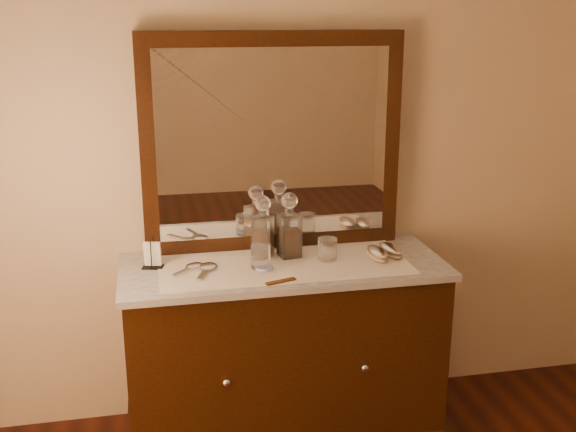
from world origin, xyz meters
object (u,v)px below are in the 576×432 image
object	(u,v)px
napkin_rack	(153,256)
decanter_left	(263,233)
mirror_frame	(273,143)
hand_mirror_inner	(207,268)
hand_mirror_outer	(192,267)
pin_dish	(265,268)
decanter_right	(289,232)
comb	(281,281)
brush_near	(377,254)
dresser_cabinet	(284,353)
brush_far	(391,250)

from	to	relation	value
napkin_rack	decanter_left	distance (m)	0.50
napkin_rack	mirror_frame	bearing A→B (deg)	17.34
hand_mirror_inner	napkin_rack	bearing A→B (deg)	159.60
mirror_frame	hand_mirror_outer	size ratio (longest dim) A/B	7.28
pin_dish	decanter_right	xyz separation A→B (m)	(0.14, 0.15, 0.11)
pin_dish	decanter_left	distance (m)	0.20
comb	napkin_rack	bearing A→B (deg)	133.62
decanter_right	brush_near	distance (m)	0.41
brush_near	dresser_cabinet	bearing A→B (deg)	175.44
mirror_frame	comb	distance (m)	0.68
mirror_frame	brush_near	world-z (taller)	mirror_frame
napkin_rack	brush_near	bearing A→B (deg)	-5.80
brush_far	hand_mirror_outer	size ratio (longest dim) A/B	1.11
mirror_frame	pin_dish	xyz separation A→B (m)	(-0.10, -0.31, -0.49)
dresser_cabinet	decanter_left	xyz separation A→B (m)	(-0.07, 0.11, 0.55)
brush_far	hand_mirror_inner	size ratio (longest dim) A/B	0.87
decanter_left	dresser_cabinet	bearing A→B (deg)	-56.17
mirror_frame	brush_far	bearing A→B (deg)	-26.24
comb	hand_mirror_outer	world-z (taller)	hand_mirror_outer
decanter_right	hand_mirror_inner	distance (m)	0.41
brush_far	hand_mirror_outer	distance (m)	0.91
pin_dish	comb	size ratio (longest dim) A/B	0.56
dresser_cabinet	pin_dish	bearing A→B (deg)	-145.70
decanter_left	decanter_right	world-z (taller)	decanter_right
brush_near	brush_far	bearing A→B (deg)	22.22
dresser_cabinet	comb	world-z (taller)	comb
decanter_left	hand_mirror_outer	xyz separation A→B (m)	(-0.33, -0.10, -0.10)
comb	hand_mirror_outer	xyz separation A→B (m)	(-0.35, 0.24, 0.00)
dresser_cabinet	decanter_right	bearing A→B (deg)	61.37
dresser_cabinet	hand_mirror_outer	world-z (taller)	hand_mirror_outer
brush_far	decanter_left	bearing A→B (deg)	169.07
decanter_left	brush_near	world-z (taller)	decanter_left
hand_mirror_outer	brush_near	bearing A→B (deg)	-3.09
decanter_left	hand_mirror_outer	size ratio (longest dim) A/B	1.73
brush_far	comb	bearing A→B (deg)	-158.34
mirror_frame	hand_mirror_outer	bearing A→B (deg)	-149.82
hand_mirror_inner	brush_far	bearing A→B (deg)	1.00
napkin_rack	decanter_right	distance (m)	0.62
pin_dish	hand_mirror_outer	bearing A→B (deg)	165.89
decanter_left	brush_far	xyz separation A→B (m)	(0.58, -0.11, -0.09)
pin_dish	comb	bearing A→B (deg)	-75.75
pin_dish	comb	world-z (taller)	pin_dish
mirror_frame	comb	size ratio (longest dim) A/B	8.96
pin_dish	hand_mirror_inner	distance (m)	0.25
dresser_cabinet	hand_mirror_inner	world-z (taller)	hand_mirror_inner
decanter_right	brush_far	distance (m)	0.48
napkin_rack	dresser_cabinet	bearing A→B (deg)	-6.72
pin_dish	hand_mirror_outer	xyz separation A→B (m)	(-0.31, 0.08, 0.00)
comb	brush_near	xyz separation A→B (m)	(0.48, 0.19, 0.02)
mirror_frame	napkin_rack	bearing A→B (deg)	-162.66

